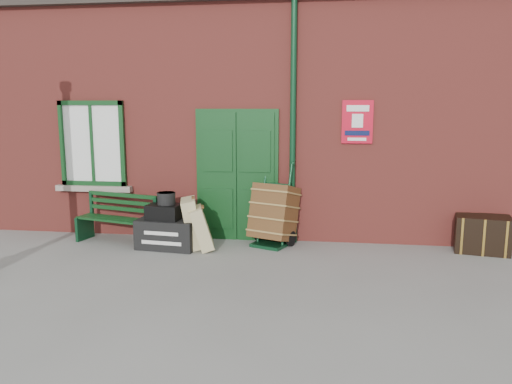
% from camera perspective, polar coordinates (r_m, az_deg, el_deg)
% --- Properties ---
extents(ground, '(80.00, 80.00, 0.00)m').
position_cam_1_polar(ground, '(7.37, -1.82, -8.45)').
color(ground, gray).
rests_on(ground, ground).
extents(station_building, '(10.30, 4.30, 4.36)m').
position_cam_1_polar(station_building, '(10.46, 1.39, 9.02)').
color(station_building, '#A23C34').
rests_on(station_building, ground).
extents(bench, '(1.46, 0.77, 0.86)m').
position_cam_1_polar(bench, '(8.82, -15.50, -2.82)').
color(bench, '#0F3A17').
rests_on(bench, ground).
extents(houdini_trunk, '(1.02, 0.63, 0.49)m').
position_cam_1_polar(houdini_trunk, '(8.33, -10.02, -4.70)').
color(houdini_trunk, black).
rests_on(houdini_trunk, ground).
extents(strongbox, '(0.57, 0.44, 0.24)m').
position_cam_1_polar(strongbox, '(8.27, -10.43, -2.24)').
color(strongbox, black).
rests_on(strongbox, houdini_trunk).
extents(hatbox, '(0.32, 0.32, 0.19)m').
position_cam_1_polar(hatbox, '(8.24, -10.21, -0.72)').
color(hatbox, black).
rests_on(hatbox, strongbox).
extents(suitcase_back, '(0.50, 0.65, 0.83)m').
position_cam_1_polar(suitcase_back, '(8.26, -7.30, -3.53)').
color(suitcase_back, tan).
rests_on(suitcase_back, ground).
extents(suitcase_front, '(0.52, 0.60, 0.72)m').
position_cam_1_polar(suitcase_front, '(8.13, -6.25, -4.12)').
color(suitcase_front, tan).
rests_on(suitcase_front, ground).
extents(porter_trolley, '(0.88, 0.91, 1.37)m').
position_cam_1_polar(porter_trolley, '(8.36, 2.04, -2.48)').
color(porter_trolley, '#0D361D').
rests_on(porter_trolley, ground).
extents(dark_trunk, '(0.90, 0.67, 0.59)m').
position_cam_1_polar(dark_trunk, '(8.76, 24.44, -4.39)').
color(dark_trunk, black).
rests_on(dark_trunk, ground).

